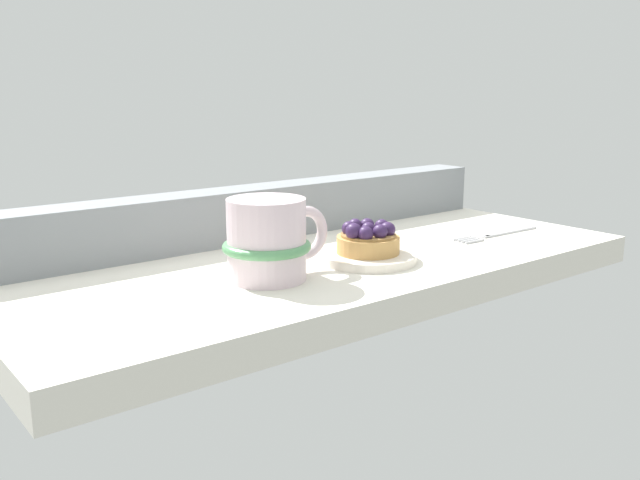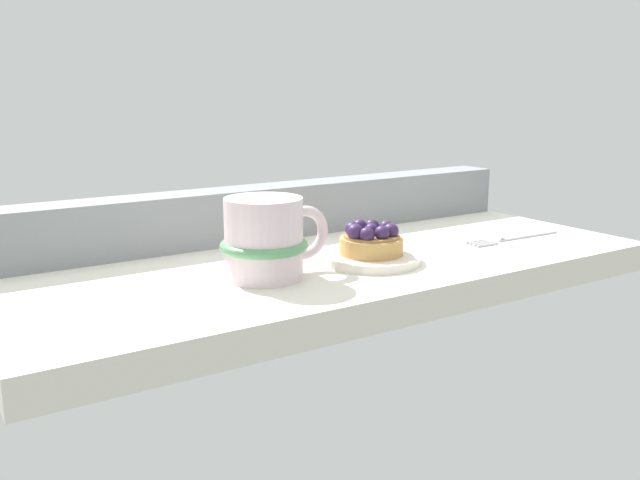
% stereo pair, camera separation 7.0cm
% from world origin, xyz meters
% --- Properties ---
extents(ground_plane, '(0.78, 0.34, 0.03)m').
position_xyz_m(ground_plane, '(0.00, 0.00, -0.02)').
color(ground_plane, silver).
extents(window_rail_back, '(0.77, 0.06, 0.07)m').
position_xyz_m(window_rail_back, '(0.00, 0.14, 0.03)').
color(window_rail_back, gray).
rests_on(window_rail_back, ground_plane).
extents(dessert_plate, '(0.12, 0.12, 0.01)m').
position_xyz_m(dessert_plate, '(0.02, -0.05, 0.00)').
color(dessert_plate, silver).
rests_on(dessert_plate, ground_plane).
extents(raspberry_tart, '(0.07, 0.07, 0.04)m').
position_xyz_m(raspberry_tart, '(0.02, -0.05, 0.03)').
color(raspberry_tart, tan).
rests_on(raspberry_tart, dessert_plate).
extents(coffee_mug, '(0.13, 0.09, 0.09)m').
position_xyz_m(coffee_mug, '(-0.11, -0.04, 0.04)').
color(coffee_mug, silver).
rests_on(coffee_mug, ground_plane).
extents(dessert_fork, '(0.16, 0.03, 0.01)m').
position_xyz_m(dessert_fork, '(0.26, -0.06, 0.00)').
color(dessert_fork, '#B7B7BC').
rests_on(dessert_fork, ground_plane).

